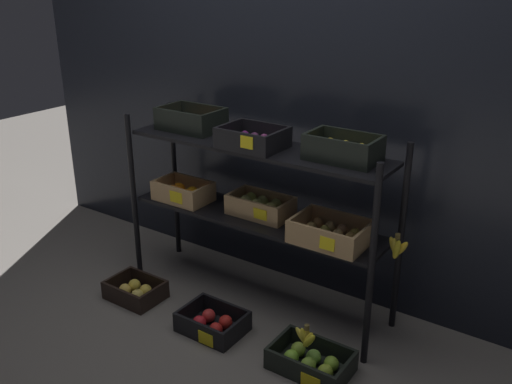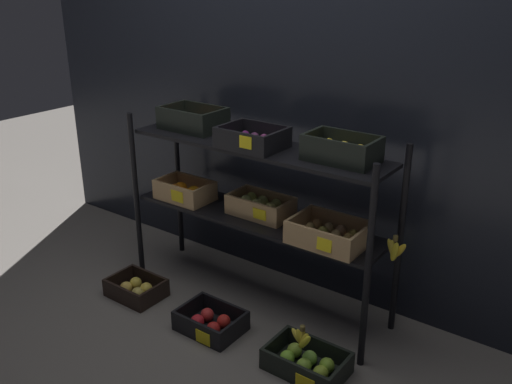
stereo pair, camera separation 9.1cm
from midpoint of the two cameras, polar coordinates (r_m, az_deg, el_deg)
The scene contains 7 objects.
ground_plane at distance 3.27m, azimuth -0.81°, elevation -10.66°, with size 10.00×10.00×0.00m, color #605B56.
storefront_wall at distance 3.15m, azimuth 3.11°, elevation 10.02°, with size 3.90×0.12×2.23m, color black.
display_rack at distance 2.95m, azimuth -0.64°, elevation 0.95°, with size 1.62×0.39×1.04m.
crate_ground_apple_gold at distance 3.33m, azimuth -12.95°, elevation -9.82°, with size 0.31×0.23×0.11m.
crate_ground_apple_red at distance 3.00m, azimuth -5.34°, elevation -13.18°, with size 0.33×0.25×0.11m.
crate_ground_apple_green at distance 2.75m, azimuth 4.64°, elevation -16.84°, with size 0.37×0.25×0.11m.
banana_bunch_loose at distance 2.68m, azimuth 4.14°, elevation -14.66°, with size 0.13×0.05×0.13m.
Camera 1 is at (1.56, -2.29, 1.75)m, focal length 39.25 mm.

